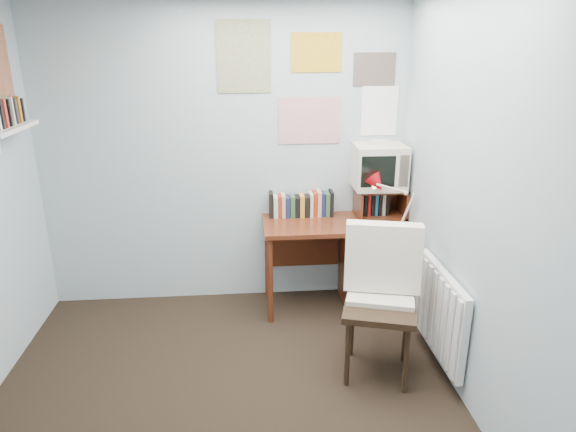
# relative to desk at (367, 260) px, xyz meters

# --- Properties ---
(back_wall) EXTENTS (3.00, 0.02, 2.50)m
(back_wall) POSITION_rel_desk_xyz_m (-1.17, 0.27, 0.84)
(back_wall) COLOR #A4B2BB
(back_wall) RESTS_ON ground
(right_wall) EXTENTS (0.02, 3.50, 2.50)m
(right_wall) POSITION_rel_desk_xyz_m (0.33, -1.48, 0.84)
(right_wall) COLOR #A4B2BB
(right_wall) RESTS_ON ground
(desk) EXTENTS (1.20, 0.55, 0.76)m
(desk) POSITION_rel_desk_xyz_m (0.00, 0.00, 0.00)
(desk) COLOR #592614
(desk) RESTS_ON ground
(desk_chair) EXTENTS (0.63, 0.61, 1.00)m
(desk_chair) POSITION_rel_desk_xyz_m (-0.15, -0.98, 0.09)
(desk_chair) COLOR black
(desk_chair) RESTS_ON ground
(desk_lamp) EXTENTS (0.31, 0.29, 0.38)m
(desk_lamp) POSITION_rel_desk_xyz_m (0.27, -0.22, 0.54)
(desk_lamp) COLOR #B60C13
(desk_lamp) RESTS_ON desk
(tv_riser) EXTENTS (0.40, 0.30, 0.25)m
(tv_riser) POSITION_rel_desk_xyz_m (0.12, 0.11, 0.48)
(tv_riser) COLOR #592614
(tv_riser) RESTS_ON desk
(crt_tv) EXTENTS (0.42, 0.39, 0.39)m
(crt_tv) POSITION_rel_desk_xyz_m (0.09, 0.13, 0.80)
(crt_tv) COLOR beige
(crt_tv) RESTS_ON tv_riser
(book_row) EXTENTS (0.60, 0.14, 0.22)m
(book_row) POSITION_rel_desk_xyz_m (-0.51, 0.18, 0.46)
(book_row) COLOR #592614
(book_row) RESTS_ON desk
(radiator) EXTENTS (0.09, 0.80, 0.60)m
(radiator) POSITION_rel_desk_xyz_m (0.29, -0.93, 0.01)
(radiator) COLOR white
(radiator) RESTS_ON right_wall
(wall_shelf) EXTENTS (0.20, 0.62, 0.24)m
(wall_shelf) POSITION_rel_desk_xyz_m (-2.57, -0.38, 1.21)
(wall_shelf) COLOR white
(wall_shelf) RESTS_ON left_wall
(posters_back) EXTENTS (1.20, 0.01, 0.90)m
(posters_back) POSITION_rel_desk_xyz_m (-0.47, 0.26, 1.44)
(posters_back) COLOR white
(posters_back) RESTS_ON back_wall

